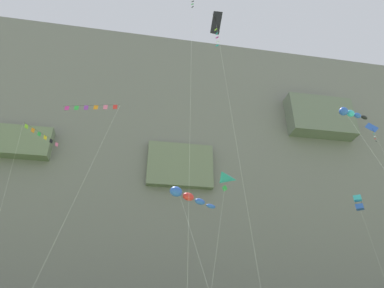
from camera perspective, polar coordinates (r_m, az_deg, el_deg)
The scene contains 9 objects.
cliff_face at distance 69.82m, azimuth -3.42°, elevation -7.22°, with size 180.00×27.90×57.92m.
kite_windsock_low_center at distance 29.72m, azimuth 25.07°, elevation 4.64°, with size 3.13×6.36×18.38m.
kite_windsock_mid_right at distance 23.87m, azimuth -0.78°, elevation -8.81°, with size 3.94×7.09×11.59m.
kite_box_near_cliff at distance 43.17m, azimuth 26.22°, elevation -8.88°, with size 1.12×2.07×16.54m.
kite_delta_mid_left at distance 31.40m, azimuth 4.72°, elevation -7.87°, with size 3.66×3.82×14.67m.
kite_banner_low_left at distance 28.58m, azimuth -17.22°, elevation 3.59°, with size 4.80×3.24×19.50m.
kite_diamond_high_right at distance 34.48m, azimuth 4.21°, elevation 18.99°, with size 2.20×3.16×30.33m.
kite_diamond_upper_left at distance 52.09m, azimuth 28.44°, elevation 1.34°, with size 1.77×5.28×28.50m.
kite_banner_far_left at distance 40.11m, azimuth -24.49°, elevation -0.20°, with size 2.97×4.25×22.12m.
Camera 1 is at (-6.70, 3.86, 2.79)m, focal length 31.73 mm.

